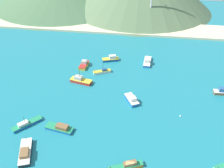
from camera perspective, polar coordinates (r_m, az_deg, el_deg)
The scene contains 13 objects.
ground at distance 91.78m, azimuth 5.78°, elevation -4.37°, with size 260.00×280.00×0.50m.
fishing_boat_1 at distance 86.39m, azimuth -19.63°, elevation -8.91°, with size 8.64×9.05×4.14m.
fishing_boat_2 at distance 70.62m, azimuth 3.48°, elevation -18.89°, with size 9.75×5.49×2.41m.
fishing_boat_4 at distance 77.63m, azimuth -19.87°, elevation -15.01°, with size 6.31×10.41×2.76m.
fishing_boat_5 at distance 116.74m, azimuth -0.23°, elevation 6.01°, with size 8.39×5.10×2.77m.
fishing_boat_6 at distance 107.45m, azimuth -2.31°, elevation 3.01°, with size 8.01×5.09×5.18m.
fishing_boat_8 at distance 112.71m, azimuth -6.67°, elevation 4.58°, with size 3.56×7.60×2.80m.
fishing_boat_9 at distance 115.78m, azimuth 8.38°, elevation 5.28°, with size 3.72×9.82×2.77m.
fishing_boat_10 at distance 101.85m, azimuth -7.46°, elevation 0.88°, with size 9.69×5.07×6.51m.
fishing_boat_11 at distance 81.81m, azimuth -12.20°, elevation -10.15°, with size 9.72×4.50×2.20m.
fishing_boat_12 at distance 91.14m, azimuth 4.72°, elevation -3.68°, with size 6.23×8.01×2.60m.
buoy_1 at distance 88.48m, azimuth 15.93°, elevation -7.31°, with size 0.61×0.61×0.61m.
beach_strip at distance 152.94m, azimuth 7.45°, elevation 12.90°, with size 247.00×20.86×1.20m, color beige.
Camera 1 is at (0.92, -40.92, 58.00)m, focal length 38.53 mm.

